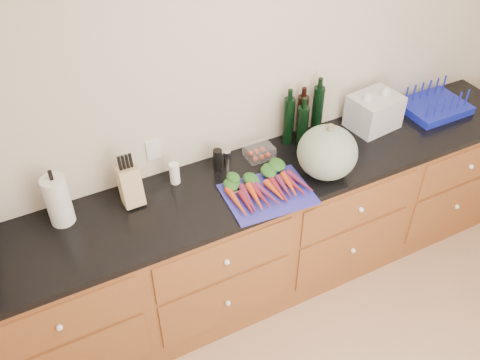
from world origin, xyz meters
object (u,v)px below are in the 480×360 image
tomato_box (259,152)px  cutting_board (268,194)px  dish_rack (434,105)px  squash (327,152)px  knife_block (130,186)px  paper_towel (58,201)px  carrots (264,186)px

tomato_box → cutting_board: bearing=-111.2°
dish_rack → squash: bearing=-167.7°
knife_block → dish_rack: 2.12m
cutting_board → dish_rack: (1.44, 0.24, 0.03)m
cutting_board → paper_towel: size_ratio=1.68×
squash → knife_block: squash is taller
paper_towel → dish_rack: 2.49m
paper_towel → dish_rack: bearing=-1.8°
carrots → tomato_box: 0.32m
cutting_board → knife_block: (-0.68, 0.30, 0.10)m
squash → cutting_board: bearing=-178.3°
tomato_box → dish_rack: size_ratio=0.39×
squash → knife_block: (-1.07, 0.29, -0.04)m
squash → tomato_box: 0.43m
cutting_board → squash: (0.39, 0.01, 0.15)m
knife_block → squash: bearing=-15.1°
squash → paper_towel: (-1.45, 0.31, -0.01)m
cutting_board → tomato_box: (0.13, 0.33, 0.03)m
paper_towel → dish_rack: paper_towel is taller
dish_rack → cutting_board: bearing=-170.5°
carrots → knife_block: bearing=159.2°
squash → tomato_box: size_ratio=2.12×
squash → knife_block: size_ratio=1.56×
cutting_board → knife_block: size_ratio=2.16×
squash → tomato_box: bearing=129.4°
carrots → paper_towel: paper_towel is taller
tomato_box → dish_rack: 1.31m
knife_block → carrots: bearing=-20.8°
carrots → cutting_board: bearing=-90.0°
knife_block → dish_rack: knife_block is taller
squash → paper_towel: 1.48m
carrots → squash: (0.39, -0.03, 0.12)m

